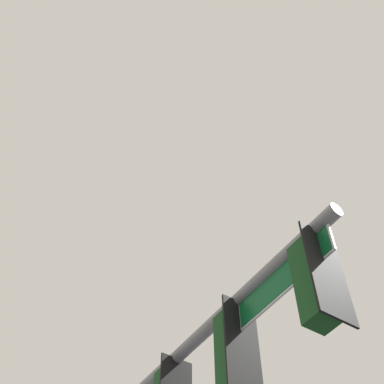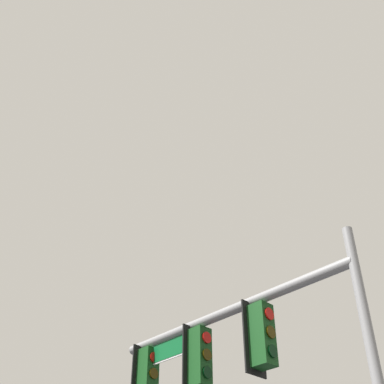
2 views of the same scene
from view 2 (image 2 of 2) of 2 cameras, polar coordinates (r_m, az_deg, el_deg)
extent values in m
cylinder|color=gray|center=(10.33, 3.56, -12.75)|extent=(5.56, 0.80, 0.19)
cube|color=black|center=(9.69, 6.59, -15.23)|extent=(0.09, 0.52, 1.30)
cube|color=#144719|center=(9.58, 7.47, -14.91)|extent=(0.39, 0.36, 1.10)
cylinder|color=#144719|center=(9.81, 7.19, -11.60)|extent=(0.04, 0.04, 0.12)
cylinder|color=red|center=(9.59, 8.25, -12.73)|extent=(0.05, 0.22, 0.22)
cylinder|color=#392D05|center=(9.46, 8.43, -14.56)|extent=(0.05, 0.22, 0.22)
cylinder|color=black|center=(9.35, 8.61, -16.44)|extent=(0.05, 0.22, 0.22)
cube|color=black|center=(10.67, 0.07, -17.45)|extent=(0.09, 0.52, 1.30)
cube|color=#144719|center=(10.54, 0.82, -17.21)|extent=(0.39, 0.36, 1.10)
cylinder|color=#144719|center=(10.76, 0.79, -14.14)|extent=(0.04, 0.04, 0.12)
cylinder|color=red|center=(10.52, 1.59, -15.25)|extent=(0.05, 0.22, 0.22)
cylinder|color=#392D05|center=(10.41, 1.62, -16.95)|extent=(0.05, 0.22, 0.22)
cylinder|color=black|center=(10.30, 1.66, -18.68)|extent=(0.05, 0.22, 0.22)
cube|color=black|center=(11.77, -5.40, -19.12)|extent=(0.09, 0.52, 1.30)
cube|color=#144719|center=(11.63, -4.77, -18.94)|extent=(0.39, 0.36, 1.10)
cylinder|color=#144719|center=(11.83, -4.62, -16.12)|extent=(0.04, 0.04, 0.12)
cylinder|color=red|center=(11.59, -4.03, -17.18)|extent=(0.05, 0.22, 0.22)
cylinder|color=#392D05|center=(11.48, -4.10, -18.74)|extent=(0.05, 0.22, 0.22)
cube|color=#0F602D|center=(11.40, -3.08, -16.61)|extent=(1.66, 0.22, 0.37)
cube|color=white|center=(11.40, -3.08, -16.61)|extent=(1.72, 0.21, 0.43)
camera|label=1|loc=(15.67, -1.86, -38.13)|focal=50.00mm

